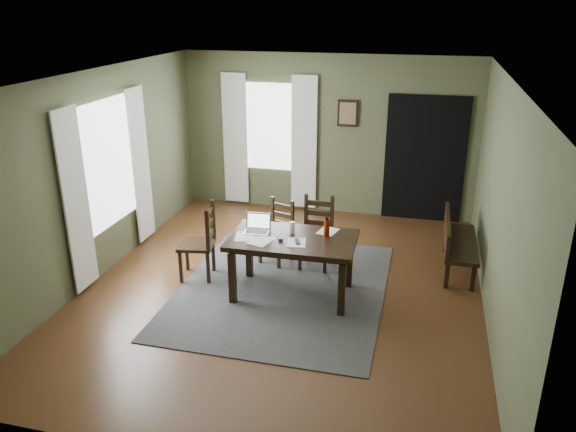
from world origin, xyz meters
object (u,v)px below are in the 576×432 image
(bench, at_px, (455,240))
(water_bottle, at_px, (327,227))
(dining_table, at_px, (293,245))
(chair_back_right, at_px, (316,233))
(laptop, at_px, (258,227))
(chair_end, at_px, (201,243))
(chair_back_left, at_px, (277,232))

(bench, height_order, water_bottle, water_bottle)
(dining_table, distance_m, chair_back_right, 0.93)
(bench, height_order, laptop, laptop)
(dining_table, xyz_separation_m, chair_end, (-1.30, 0.18, -0.18))
(bench, bearing_deg, laptop, 114.55)
(chair_end, distance_m, chair_back_left, 1.13)
(chair_back_right, distance_m, water_bottle, 0.90)
(dining_table, xyz_separation_m, laptop, (-0.48, 0.10, 0.15))
(chair_back_left, distance_m, laptop, 0.90)
(laptop, bearing_deg, chair_end, 170.48)
(dining_table, relative_size, laptop, 4.66)
(dining_table, bearing_deg, chair_end, 171.07)
(bench, bearing_deg, dining_table, 121.69)
(dining_table, height_order, laptop, laptop)
(dining_table, bearing_deg, chair_back_right, 81.08)
(dining_table, distance_m, chair_back_left, 1.04)
(chair_end, distance_m, laptop, 0.89)
(chair_back_left, height_order, water_bottle, water_bottle)
(chair_back_left, relative_size, laptop, 2.66)
(bench, bearing_deg, water_bottle, 124.08)
(chair_end, height_order, water_bottle, chair_end)
(chair_back_right, xyz_separation_m, bench, (1.87, 0.33, -0.03))
(chair_back_left, bearing_deg, water_bottle, -23.67)
(dining_table, distance_m, bench, 2.35)
(chair_back_right, relative_size, water_bottle, 3.91)
(chair_end, bearing_deg, dining_table, 72.14)
(bench, distance_m, laptop, 2.74)
(chair_back_left, bearing_deg, chair_end, -120.83)
(laptop, bearing_deg, water_bottle, -1.32)
(chair_back_right, distance_m, bench, 1.90)
(dining_table, xyz_separation_m, chair_back_right, (0.12, 0.90, -0.20))
(water_bottle, bearing_deg, chair_back_right, 109.79)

